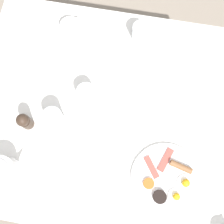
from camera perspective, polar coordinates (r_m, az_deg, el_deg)
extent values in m
plane|color=gray|center=(1.86, 0.00, -5.64)|extent=(8.00, 8.00, 0.00)
cube|color=silver|center=(1.15, 0.00, -0.42)|extent=(1.00, 1.23, 0.03)
cylinder|color=brown|center=(1.73, 21.65, 8.04)|extent=(0.04, 0.04, 0.70)
cylinder|color=brown|center=(1.76, -16.26, 14.08)|extent=(0.04, 0.04, 0.70)
cylinder|color=white|center=(1.12, 11.71, -14.07)|extent=(0.29, 0.29, 0.01)
cylinder|color=white|center=(1.12, 13.74, -17.43)|extent=(0.07, 0.07, 0.00)
sphere|color=yellow|center=(1.11, 13.87, -17.46)|extent=(0.03, 0.03, 0.03)
cylinder|color=white|center=(1.13, 15.64, -14.66)|extent=(0.07, 0.07, 0.00)
sphere|color=yellow|center=(1.12, 15.80, -14.66)|extent=(0.03, 0.03, 0.03)
cylinder|color=brown|center=(1.12, 14.78, -11.44)|extent=(0.05, 0.09, 0.02)
cube|color=#B74C42|center=(1.11, 11.56, -10.17)|extent=(0.11, 0.06, 0.01)
cube|color=#B74C42|center=(1.10, 8.58, -11.78)|extent=(0.09, 0.08, 0.01)
cylinder|color=#D16023|center=(1.10, 7.98, -15.15)|extent=(0.05, 0.05, 0.01)
cylinder|color=black|center=(1.10, 10.34, -17.70)|extent=(0.05, 0.05, 0.02)
cylinder|color=white|center=(1.14, -22.60, -11.72)|extent=(0.12, 0.12, 0.09)
cone|color=white|center=(1.11, -19.54, -10.15)|extent=(0.05, 0.05, 0.04)
cylinder|color=white|center=(1.30, -8.87, 16.87)|extent=(0.15, 0.15, 0.01)
cylinder|color=white|center=(1.27, -9.10, 17.61)|extent=(0.08, 0.08, 0.06)
cylinder|color=brown|center=(1.28, -9.04, 17.42)|extent=(0.07, 0.07, 0.04)
torus|color=white|center=(1.29, -7.73, 19.00)|extent=(0.04, 0.03, 0.04)
cylinder|color=white|center=(1.11, -12.52, -1.42)|extent=(0.08, 0.08, 0.10)
cylinder|color=white|center=(1.12, -5.53, 3.88)|extent=(0.08, 0.08, 0.08)
cylinder|color=white|center=(1.25, 6.28, 16.87)|extent=(0.08, 0.08, 0.08)
cylinder|color=#38281E|center=(1.15, -18.14, -2.19)|extent=(0.05, 0.05, 0.06)
sphere|color=#38281E|center=(1.11, -18.89, -1.67)|extent=(0.05, 0.05, 0.05)
cube|color=silver|center=(1.14, 2.43, 0.44)|extent=(0.17, 0.03, 0.00)
cube|color=silver|center=(1.12, -9.15, -12.77)|extent=(0.23, 0.05, 0.00)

